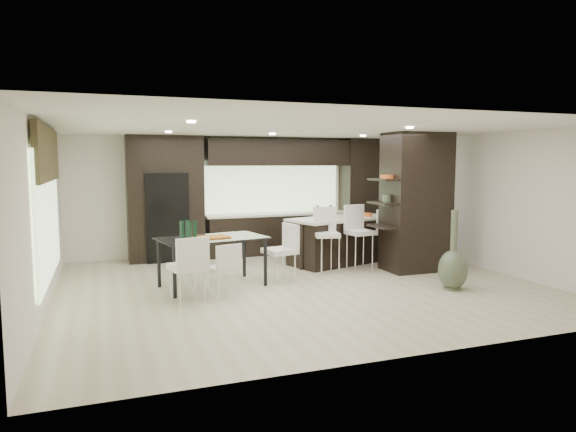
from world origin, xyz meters
name	(u,v)px	position (x,y,z in m)	size (l,w,h in m)	color
ground	(300,285)	(0.00, 0.00, 0.00)	(8.00, 8.00, 0.00)	#C2B694
back_wall	(246,195)	(0.00, 3.50, 1.35)	(8.00, 0.02, 2.70)	white
left_wall	(43,216)	(-4.00, 0.00, 1.35)	(0.02, 7.00, 2.70)	white
right_wall	(488,202)	(4.00, 0.00, 1.35)	(0.02, 7.00, 2.70)	white
ceiling	(300,128)	(0.00, 0.00, 2.70)	(8.00, 7.00, 0.02)	white
window_left	(48,215)	(-3.96, 0.20, 1.35)	(0.04, 3.20, 1.90)	#B2D199
window_back	(271,187)	(0.60, 3.46, 1.55)	(3.40, 0.04, 1.20)	#B2D199
stone_accent	(47,154)	(-3.93, 0.20, 2.25)	(0.08, 3.00, 0.80)	brown
ceiling_spots	(295,130)	(0.00, 0.25, 2.68)	(4.00, 3.00, 0.02)	white
back_cabinetry	(270,196)	(0.50, 3.17, 1.35)	(6.80, 0.68, 2.70)	black
refrigerator	(166,217)	(-1.90, 3.12, 0.95)	(0.90, 0.68, 1.90)	black
partition_column	(416,202)	(2.60, 0.40, 1.35)	(1.20, 0.80, 2.70)	black
kitchen_island	(341,240)	(1.57, 1.59, 0.48)	(2.33, 1.00, 0.97)	black
stool_left	(327,246)	(0.85, 0.76, 0.51)	(0.45, 0.45, 1.02)	silver
stool_mid	(360,244)	(1.57, 0.76, 0.52)	(0.46, 0.46, 1.04)	silver
stool_right	(391,244)	(2.28, 0.78, 0.47)	(0.42, 0.42, 0.94)	silver
bench	(324,249)	(1.26, 1.77, 0.27)	(1.39, 0.53, 0.53)	black
floor_vase	(454,250)	(2.30, -1.17, 0.67)	(0.49, 0.49, 1.34)	#47533C
dining_table	(212,262)	(-1.45, 0.42, 0.43)	(1.77, 1.00, 0.85)	white
chair_near	(223,273)	(-1.45, -0.38, 0.40)	(0.44, 0.44, 0.81)	silver
chair_far	(188,271)	(-2.00, -0.42, 0.47)	(0.51, 0.51, 0.94)	silver
chair_end	(280,255)	(-0.23, 0.42, 0.47)	(0.51, 0.51, 0.94)	silver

